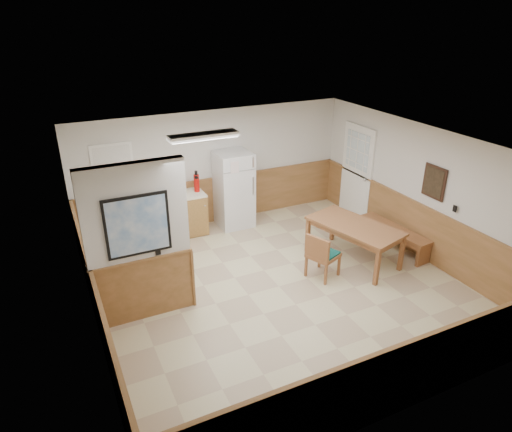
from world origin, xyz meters
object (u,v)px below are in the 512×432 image
refrigerator (234,190)px  dining_table (354,229)px  dining_bench (394,233)px  soap_bottle (117,201)px  dining_chair (321,253)px  fire_extinguisher (197,182)px

refrigerator → dining_table: size_ratio=0.87×
refrigerator → dining_bench: refrigerator is taller
soap_bottle → dining_table: bearing=-32.5°
dining_chair → soap_bottle: size_ratio=4.12×
refrigerator → dining_bench: 3.44m
dining_table → dining_chair: 0.95m
soap_bottle → refrigerator: bearing=-0.5°
refrigerator → dining_chair: bearing=-79.7°
refrigerator → dining_table: 2.81m
dining_bench → fire_extinguisher: 4.12m
dining_table → soap_bottle: soap_bottle is taller
dining_bench → fire_extinguisher: size_ratio=3.62×
fire_extinguisher → refrigerator: bearing=-19.6°
dining_table → dining_chair: (-0.90, -0.26, -0.16)m
dining_chair → soap_bottle: 4.04m
dining_chair → refrigerator: bearing=77.8°
soap_bottle → dining_bench: bearing=-26.3°
refrigerator → soap_bottle: (-2.45, 0.02, 0.18)m
fire_extinguisher → dining_table: bearing=-63.9°
dining_bench → soap_bottle: soap_bottle is taller
refrigerator → fire_extinguisher: 0.85m
dining_table → fire_extinguisher: (-2.20, 2.49, 0.44)m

